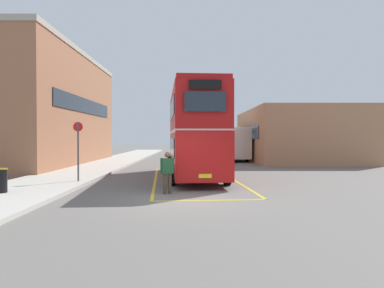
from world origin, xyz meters
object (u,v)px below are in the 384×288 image
object	(u,v)px
single_deck_bus	(226,143)
double_decker_bus	(193,131)
pedestrian_boarding	(166,170)
bus_stop_sign	(77,146)

from	to	relation	value
single_deck_bus	double_decker_bus	bearing A→B (deg)	-101.84
pedestrian_boarding	bus_stop_sign	xyz separation A→B (m)	(-4.34, 2.97, 0.86)
bus_stop_sign	single_deck_bus	bearing A→B (deg)	64.43
double_decker_bus	bus_stop_sign	world-z (taller)	double_decker_bus
single_deck_bus	bus_stop_sign	bearing A→B (deg)	-115.57
pedestrian_boarding	bus_stop_sign	size ratio (longest dim) A/B	0.59
bus_stop_sign	double_decker_bus	bearing A→B (deg)	26.54
single_deck_bus	bus_stop_sign	size ratio (longest dim) A/B	3.40
single_deck_bus	pedestrian_boarding	xyz separation A→B (m)	(-4.28, -20.99, -0.72)
double_decker_bus	bus_stop_sign	bearing A→B (deg)	-153.46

